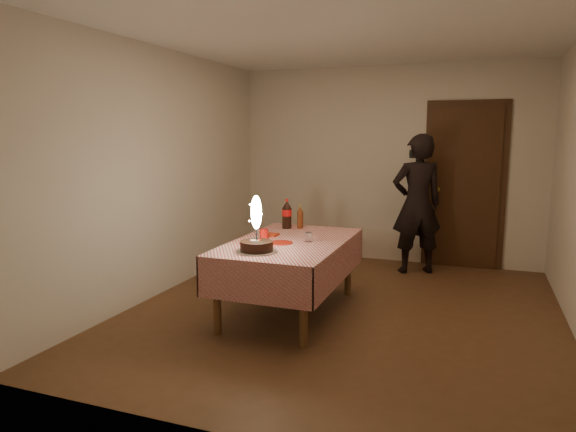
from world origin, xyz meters
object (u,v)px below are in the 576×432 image
object	(u,v)px
birthday_cake	(257,238)
cola_bottle	(287,214)
amber_bottle_left	(300,217)
dining_table	(290,251)
photographer	(417,204)
red_cup	(264,234)
red_plate	(281,243)
clear_cup	(309,237)

from	to	relation	value
birthday_cake	cola_bottle	distance (m)	1.13
amber_bottle_left	cola_bottle	bearing A→B (deg)	-157.69
dining_table	birthday_cake	size ratio (longest dim) A/B	3.54
amber_bottle_left	photographer	xyz separation A→B (m)	(1.08, 1.27, 0.03)
birthday_cake	red_cup	size ratio (longest dim) A/B	4.86
dining_table	red_plate	size ratio (longest dim) A/B	7.82
red_plate	dining_table	bearing A→B (deg)	73.20
cola_bottle	amber_bottle_left	world-z (taller)	cola_bottle
cola_bottle	photographer	bearing A→B (deg)	47.56
red_cup	photographer	size ratio (longest dim) A/B	0.06
red_cup	clear_cup	world-z (taller)	red_cup
red_plate	photographer	xyz separation A→B (m)	(0.99, 2.05, 0.15)
red_cup	amber_bottle_left	bearing A→B (deg)	79.39
cola_bottle	amber_bottle_left	distance (m)	0.15
birthday_cake	cola_bottle	size ratio (longest dim) A/B	1.53
dining_table	birthday_cake	bearing A→B (deg)	-101.89
amber_bottle_left	photographer	bearing A→B (deg)	49.66
cola_bottle	clear_cup	bearing A→B (deg)	-53.22
dining_table	photographer	xyz separation A→B (m)	(0.95, 1.92, 0.25)
birthday_cake	photographer	bearing A→B (deg)	66.49
red_cup	photographer	distance (m)	2.30
cola_bottle	photographer	world-z (taller)	photographer
dining_table	amber_bottle_left	world-z (taller)	amber_bottle_left
photographer	cola_bottle	bearing A→B (deg)	-132.44
dining_table	birthday_cake	world-z (taller)	birthday_cake
dining_table	birthday_cake	distance (m)	0.58
amber_bottle_left	photographer	size ratio (longest dim) A/B	0.15
dining_table	cola_bottle	world-z (taller)	cola_bottle
dining_table	red_cup	distance (m)	0.29
red_cup	amber_bottle_left	xyz separation A→B (m)	(0.13, 0.69, 0.07)
red_plate	cola_bottle	world-z (taller)	cola_bottle
red_plate	amber_bottle_left	bearing A→B (deg)	96.02
birthday_cake	red_plate	bearing A→B (deg)	79.80
clear_cup	photographer	world-z (taller)	photographer
photographer	red_plate	bearing A→B (deg)	-115.82
birthday_cake	cola_bottle	world-z (taller)	birthday_cake
red_plate	birthday_cake	bearing A→B (deg)	-100.20
red_plate	clear_cup	distance (m)	0.27
cola_bottle	amber_bottle_left	bearing A→B (deg)	22.31
red_plate	red_cup	size ratio (longest dim) A/B	2.20
red_cup	clear_cup	bearing A→B (deg)	6.66
dining_table	red_cup	xyz separation A→B (m)	(-0.25, -0.03, 0.15)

